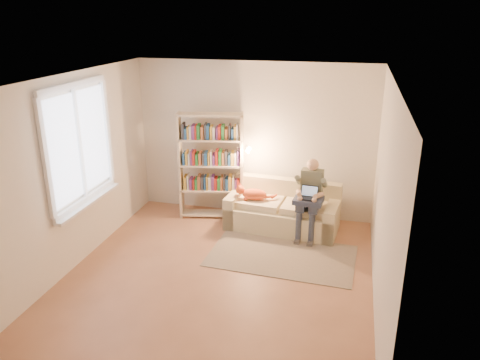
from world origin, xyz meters
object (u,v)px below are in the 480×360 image
(cat, at_px, (256,194))
(laptop, at_px, (304,194))
(sofa, at_px, (283,212))
(bookshelf, at_px, (211,161))
(person, at_px, (310,194))

(cat, distance_m, laptop, 0.82)
(sofa, bearing_deg, bookshelf, 177.68)
(cat, bearing_deg, sofa, 14.76)
(sofa, height_order, person, person)
(sofa, bearing_deg, laptop, -32.32)
(person, distance_m, bookshelf, 1.75)
(laptop, bearing_deg, cat, 171.35)
(laptop, bearing_deg, sofa, 147.68)
(person, bearing_deg, sofa, 162.70)
(sofa, relative_size, person, 1.49)
(person, xyz_separation_m, laptop, (-0.09, -0.09, 0.02))
(cat, bearing_deg, person, -1.77)
(person, relative_size, bookshelf, 0.68)
(person, height_order, cat, person)
(bookshelf, bearing_deg, sofa, -18.57)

